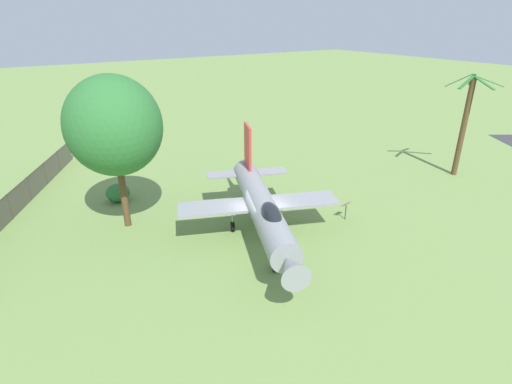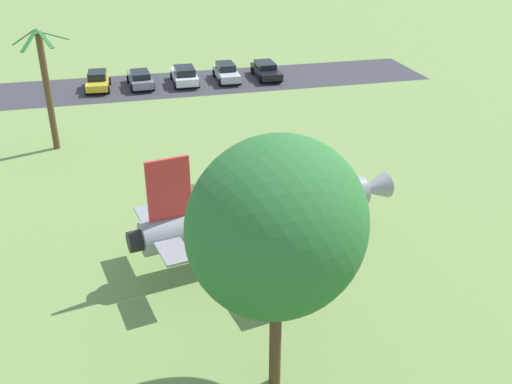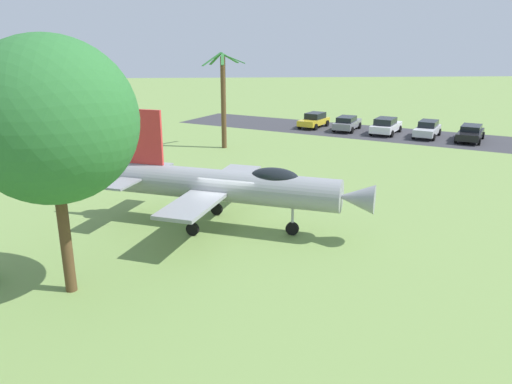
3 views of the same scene
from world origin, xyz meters
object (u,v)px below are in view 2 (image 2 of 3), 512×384
Objects in this scene: info_plaque at (195,191)px; parked_car_black at (266,70)px; display_jet at (267,210)px; shade_tree at (277,227)px; parked_car_silver at (226,72)px; parked_car_yellow at (98,80)px; parked_car_white at (184,75)px; parked_car_gray at (140,78)px; palm_tree at (47,88)px.

parked_car_black is (-14.00, 20.79, -0.13)m from info_plaque.
parked_car_black is (-19.66, 21.41, -1.36)m from display_jet.
shade_tree is 36.84m from parked_car_silver.
parked_car_black is 1.14× the size of parked_car_yellow.
parked_car_black is 3.66m from parked_car_silver.
parked_car_black is 7.42m from parked_car_white.
display_jet reaches higher than info_plaque.
parked_car_gray is at bearing 86.96° from display_jet.
palm_tree reaches higher than parked_car_gray.
parked_car_yellow is at bearing 156.05° from shade_tree.
shade_tree is 36.27m from parked_car_gray.
parked_car_silver is at bearing -89.46° from parked_car_black.
info_plaque is at bearing 4.06° from palm_tree.
parked_car_gray is at bearing 150.59° from info_plaque.
palm_tree is at bearing 166.89° from shade_tree.
info_plaque is 23.85m from parked_car_silver.
parked_car_black is 1.06× the size of parked_car_silver.
info_plaque is at bearing 150.32° from shade_tree.
parked_car_white is (-5.26, 15.33, -3.21)m from palm_tree.
palm_tree is (-23.91, 5.57, -1.99)m from shade_tree.
parked_car_white is at bearing 144.38° from shade_tree.
shade_tree is at bearing 11.93° from parked_car_yellow.
palm_tree is 1.58× the size of parked_car_gray.
display_jet is 2.57× the size of parked_car_silver.
parked_car_silver is (-21.63, 18.33, -1.32)m from display_jet.
display_jet is 5.83m from info_plaque.
shade_tree is at bearing 177.39° from parked_car_white.
parked_car_silver is (-3.40, 18.60, -3.24)m from palm_tree.
parked_car_white is at bearing 91.71° from parked_car_yellow.
parked_car_silver reaches higher than parked_car_black.
parked_car_black is (-1.42, 21.68, -3.28)m from palm_tree.
shade_tree reaches higher than parked_car_silver.
parked_car_white is at bearing 141.01° from info_plaque.
display_jet is 2.77× the size of parked_car_yellow.
parked_car_yellow is (-9.40, 9.22, -3.25)m from palm_tree.
parked_car_silver is 11.14m from parked_car_yellow.
parked_car_white reaches higher than parked_car_silver.
info_plaque is at bearing -15.06° from parked_car_silver.
palm_tree is 1.61× the size of parked_car_silver.
parked_car_white is 1.03× the size of parked_car_gray.
parked_car_yellow is (-21.97, 8.33, -0.10)m from info_plaque.
info_plaque is 0.23× the size of parked_car_white.
parked_car_yellow is (-33.31, 14.79, -5.24)m from shade_tree.
palm_tree reaches higher than parked_car_silver.
parked_car_yellow is (-27.64, 8.95, -1.33)m from display_jet.
parked_car_yellow reaches higher than parked_car_black.
parked_car_silver is 0.95× the size of parked_car_white.
shade_tree reaches higher than parked_car_black.
info_plaque is 25.07m from parked_car_black.
info_plaque is at bearing 105.61° from display_jet.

